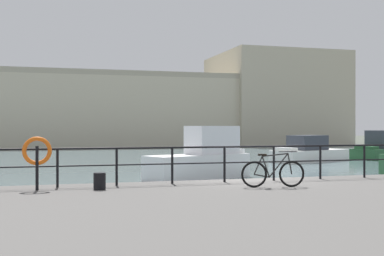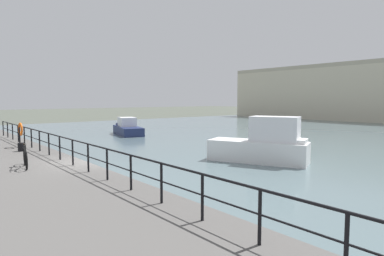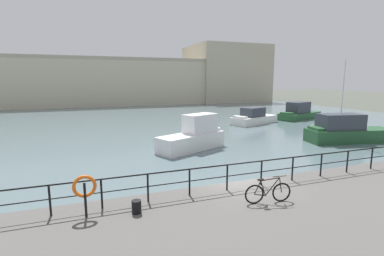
{
  "view_description": "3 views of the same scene",
  "coord_description": "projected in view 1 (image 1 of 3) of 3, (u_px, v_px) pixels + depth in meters",
  "views": [
    {
      "loc": [
        -6.17,
        -14.91,
        2.7
      ],
      "look_at": [
        -0.27,
        5.6,
        2.65
      ],
      "focal_mm": 47.15,
      "sensor_mm": 36.0,
      "label": 1
    },
    {
      "loc": [
        13.95,
        -5.49,
        3.75
      ],
      "look_at": [
        0.65,
        5.46,
        2.25
      ],
      "focal_mm": 31.0,
      "sensor_mm": 36.0,
      "label": 2
    },
    {
      "loc": [
        -6.2,
        -10.53,
        5.45
      ],
      "look_at": [
        -0.46,
        5.02,
        2.64
      ],
      "focal_mm": 26.7,
      "sensor_mm": 36.0,
      "label": 3
    }
  ],
  "objects": [
    {
      "name": "parked_bicycle",
      "position": [
        273.0,
        173.0,
        13.71
      ],
      "size": [
        1.76,
        0.34,
        0.98
      ],
      "rotation": [
        0.0,
        0.0,
        -0.16
      ],
      "color": "black",
      "rests_on": "quay_promenade"
    },
    {
      "name": "quay_railing",
      "position": [
        250.0,
        157.0,
        15.24
      ],
      "size": [
        27.39,
        0.07,
        1.08
      ],
      "color": "black",
      "rests_on": "quay_promenade"
    },
    {
      "name": "mooring_bollard",
      "position": [
        100.0,
        181.0,
        13.25
      ],
      "size": [
        0.32,
        0.32,
        0.44
      ],
      "primitive_type": "cylinder",
      "color": "black",
      "rests_on": "quay_promenade"
    },
    {
      "name": "water_basin",
      "position": [
        119.0,
        157.0,
        45.07
      ],
      "size": [
        80.0,
        60.0,
        0.01
      ],
      "primitive_type": "cube",
      "color": "slate",
      "rests_on": "ground_plane"
    },
    {
      "name": "ground_plane",
      "position": [
        249.0,
        211.0,
        16.05
      ],
      "size": [
        240.0,
        240.0,
        0.0
      ],
      "primitive_type": "plane",
      "color": "#4C5147"
    },
    {
      "name": "moored_green_narrowboat",
      "position": [
        309.0,
        152.0,
        38.89
      ],
      "size": [
        7.08,
        4.67,
        2.04
      ],
      "rotation": [
        0.0,
        0.0,
        3.52
      ],
      "color": "white",
      "rests_on": "water_basin"
    },
    {
      "name": "quay_promenade",
      "position": [
        377.0,
        238.0,
        9.8
      ],
      "size": [
        56.0,
        13.0,
        1.05
      ],
      "primitive_type": "cube",
      "color": "#565451",
      "rests_on": "ground_plane"
    },
    {
      "name": "moored_blue_motorboat",
      "position": [
        203.0,
        158.0,
        26.22
      ],
      "size": [
        6.07,
        4.06,
        2.74
      ],
      "rotation": [
        0.0,
        0.0,
        0.42
      ],
      "color": "white",
      "rests_on": "water_basin"
    },
    {
      "name": "harbor_building",
      "position": [
        148.0,
        109.0,
        73.03
      ],
      "size": [
        73.55,
        16.92,
        13.84
      ],
      "color": "#C1B79E",
      "rests_on": "ground_plane"
    },
    {
      "name": "life_ring_stand",
      "position": [
        37.0,
        153.0,
        13.13
      ],
      "size": [
        0.75,
        0.16,
        1.4
      ],
      "color": "black",
      "rests_on": "quay_promenade"
    }
  ]
}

